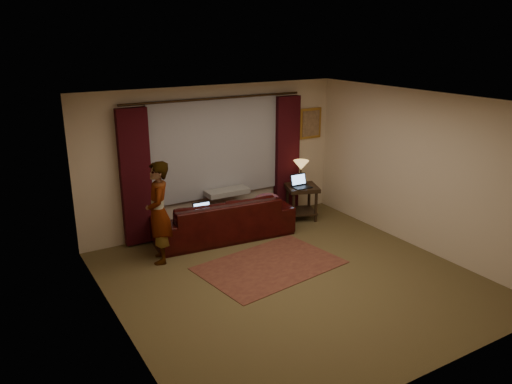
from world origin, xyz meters
TOP-DOWN VIEW (x-y plane):
  - floor at (0.00, 0.00)m, footprint 5.00×5.00m
  - ceiling at (0.00, 0.00)m, footprint 5.00×5.00m
  - wall_back at (0.00, 2.50)m, footprint 5.00×0.02m
  - wall_front at (0.00, -2.50)m, footprint 5.00×0.02m
  - wall_left at (-2.50, 0.00)m, footprint 0.02×5.00m
  - wall_right at (2.50, 0.00)m, footprint 0.02×5.00m
  - sheer_curtain at (0.00, 2.44)m, footprint 2.50×0.05m
  - drape_left at (-1.50, 2.39)m, footprint 0.50×0.14m
  - drape_right at (1.50, 2.39)m, footprint 0.50×0.14m
  - curtain_rod at (0.00, 2.39)m, footprint 0.04×0.04m
  - picture_frame at (2.10, 2.47)m, footprint 0.50×0.04m
  - sofa at (-0.14, 1.96)m, footprint 2.54×1.29m
  - throw_blanket at (0.10, 2.21)m, footprint 0.80×0.32m
  - clothing_pile at (0.67, 1.79)m, footprint 0.51×0.40m
  - laptop_sofa at (-0.55, 1.79)m, footprint 0.33×0.36m
  - area_rug at (-0.04, 0.54)m, footprint 2.30×1.70m
  - end_table at (1.58, 1.98)m, footprint 0.74×0.74m
  - tiffany_lamp at (1.62, 2.07)m, footprint 0.33×0.33m
  - laptop_table at (1.52, 1.89)m, footprint 0.35×0.38m
  - person at (-1.42, 1.58)m, footprint 0.61×0.61m

SIDE VIEW (x-z plane):
  - floor at x=0.00m, z-range -0.01..0.00m
  - area_rug at x=-0.04m, z-range 0.00..0.01m
  - end_table at x=1.58m, z-range 0.00..0.67m
  - sofa at x=-0.14m, z-range 0.00..0.99m
  - clothing_pile at x=0.67m, z-range 0.49..0.70m
  - laptop_sofa at x=-0.55m, z-range 0.49..0.73m
  - laptop_table at x=1.52m, z-range 0.67..0.91m
  - person at x=-1.42m, z-range 0.00..1.62m
  - tiffany_lamp at x=1.62m, z-range 0.67..1.14m
  - throw_blanket at x=0.10m, z-range 0.94..1.04m
  - drape_left at x=-1.50m, z-range 0.03..2.33m
  - drape_right at x=1.50m, z-range 0.03..2.33m
  - wall_back at x=0.00m, z-range 0.00..2.60m
  - wall_front at x=0.00m, z-range 0.00..2.60m
  - wall_left at x=-2.50m, z-range 0.00..2.60m
  - wall_right at x=2.50m, z-range 0.00..2.60m
  - sheer_curtain at x=0.00m, z-range 0.60..2.40m
  - picture_frame at x=2.10m, z-range 1.45..2.05m
  - curtain_rod at x=0.00m, z-range 0.68..4.08m
  - ceiling at x=0.00m, z-range 2.59..2.61m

